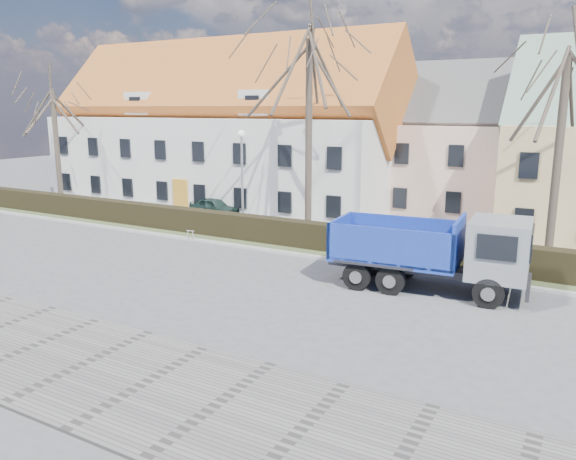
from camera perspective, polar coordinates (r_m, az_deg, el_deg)
The scene contains 14 objects.
ground at distance 22.70m, azimuth -3.45°, elevation -5.39°, with size 120.00×120.00×0.00m, color #4E4E51.
sidewalk_near at distance 16.70m, azimuth -19.92°, elevation -12.69°, with size 80.00×5.00×0.08m, color slate.
curb_far at distance 26.49m, azimuth 1.97°, elevation -2.64°, with size 80.00×0.30×0.12m, color #9F9D98.
grass_strip at distance 27.88m, azimuth 3.50°, elevation -1.92°, with size 80.00×3.00×0.10m, color #404E2C.
hedge at distance 27.56m, azimuth 3.33°, elevation -0.80°, with size 60.00×0.90×1.30m, color black.
building_white at distance 42.24m, azimuth -6.58°, elevation 9.33°, with size 26.80×10.80×9.50m, color silver, non-canonical shape.
building_pink at distance 39.00m, azimuth 18.06°, elevation 7.46°, with size 10.80×8.80×8.00m, color beige, non-canonical shape.
tree_0 at distance 43.08m, azimuth -22.52°, elevation 8.81°, with size 7.20×7.20×9.90m, color #3C332A, non-canonical shape.
tree_1 at distance 29.99m, azimuth 2.13°, elevation 11.22°, with size 9.20×9.20×12.65m, color #3C332A, non-canonical shape.
tree_2 at distance 26.70m, azimuth 25.87°, elevation 8.11°, with size 8.00×8.00×11.00m, color #3C332A, non-canonical shape.
dump_truck at distance 22.14m, azimuth 13.40°, elevation -2.05°, with size 7.65×2.84×3.06m, color navy, non-canonical shape.
streetlight at distance 30.63m, azimuth -4.67°, elevation 4.79°, with size 0.45×0.45×5.81m, color #96989B, non-canonical shape.
cart_frame at distance 30.26m, azimuth -10.20°, elevation -0.46°, with size 0.67×0.38×0.61m, color silver, non-canonical shape.
parked_car_a at distance 36.61m, azimuth -7.45°, elevation 2.32°, with size 1.42×3.54×1.21m, color #172B27.
Camera 1 is at (11.83, -18.10, 6.89)m, focal length 35.00 mm.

